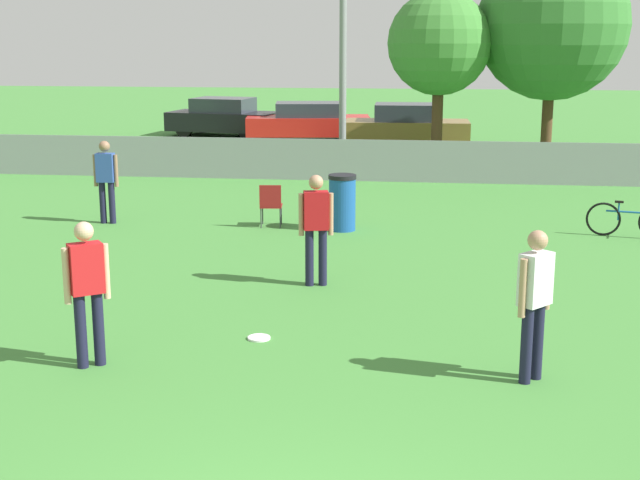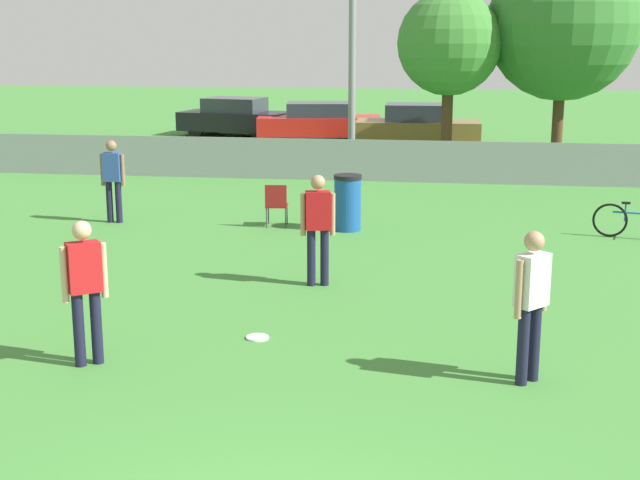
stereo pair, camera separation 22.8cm
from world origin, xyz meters
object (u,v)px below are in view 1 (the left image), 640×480
Objects in this scene: tree_near_pole at (439,44)px; parked_car_red at (308,122)px; frisbee_disc at (259,338)px; player_thrower_red at (316,222)px; spectator_in_blue at (106,176)px; parked_car_tan at (407,127)px; player_defender_red at (87,284)px; tree_far_right at (552,25)px; folding_chair_sideline at (271,203)px; trash_bin at (342,202)px; player_receiver_white at (535,295)px; parked_car_dark at (223,117)px; bicycle_sideline at (630,220)px.

parked_car_red is at bearing 126.77° from tree_near_pole.
frisbee_disc is 0.06× the size of parked_car_red.
player_thrower_red is 19.39m from parked_car_red.
spectator_in_blue is at bearing 123.77° from frisbee_disc.
player_thrower_red reaches higher than frisbee_disc.
player_thrower_red reaches higher than parked_car_tan.
player_thrower_red is at bearing 138.74° from spectator_in_blue.
tree_far_right is at bearing 31.97° from player_defender_red.
tree_near_pole reaches higher than player_defender_red.
player_thrower_red is 1.97× the size of folding_chair_sideline.
spectator_in_blue is (-9.87, -9.62, -3.09)m from tree_far_right.
tree_near_pole is at bearing 40.96° from player_defender_red.
folding_chair_sideline is 15.12m from parked_car_red.
tree_far_right is 11.45m from trash_bin.
spectator_in_blue is 14.43m from parked_car_tan.
tree_near_pole is 2.97× the size of spectator_in_blue.
player_receiver_white reaches higher than parked_car_tan.
tree_near_pole is 9.61m from trash_bin.
player_receiver_white is 0.41× the size of parked_car_tan.
trash_bin is at bearing -101.65° from tree_near_pole.
player_defender_red is 1.97× the size of folding_chair_sideline.
parked_car_red is at bearing -8.06° from parked_car_dark.
tree_near_pole is 10.15m from bicycle_sideline.
parked_car_tan is (2.30, 13.21, 0.22)m from folding_chair_sideline.
tree_near_pole reaches higher than frisbee_disc.
parked_car_red reaches higher than bicycle_sideline.
player_thrower_red is at bearing -63.07° from parked_car_dark.
player_thrower_red is at bearing -89.55° from parked_car_red.
bicycle_sideline is 5.50m from trash_bin.
frisbee_disc is at bearing -111.23° from player_thrower_red.
parked_car_dark is (-8.06, 7.31, -2.82)m from tree_near_pole.
player_defender_red reaches higher than parked_car_dark.
parked_car_dark is (-6.22, 16.27, 0.15)m from trash_bin.
player_defender_red is 8.06m from trash_bin.
player_receiver_white is at bearing 113.36° from folding_chair_sideline.
frisbee_disc is 19.95m from parked_car_tan.
frisbee_disc is (-3.27, 1.00, -0.98)m from player_receiver_white.
parked_car_tan is (0.86, 13.31, 0.16)m from trash_bin.
parked_car_tan is at bearing 47.06° from player_receiver_white.
tree_far_right is at bearing -130.19° from folding_chair_sideline.
player_receiver_white is (1.04, -16.53, -2.53)m from tree_near_pole.
bicycle_sideline is at bearing -72.46° from parked_car_tan.
parked_car_red is (-0.65, 22.92, -0.31)m from player_defender_red.
tree_far_right is at bearing 34.38° from player_receiver_white.
player_receiver_white is 8.12m from trash_bin.
folding_chair_sideline is at bearing 49.31° from player_defender_red.
folding_chair_sideline is at bearing 97.01° from player_thrower_red.
frisbee_disc is at bearing 92.93° from folding_chair_sideline.
player_defender_red reaches higher than parked_car_tan.
parked_car_dark is (-4.77, 16.17, 0.21)m from folding_chair_sideline.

